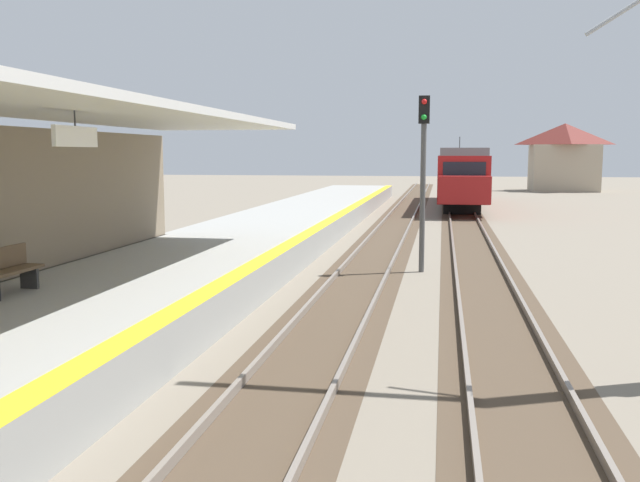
{
  "coord_description": "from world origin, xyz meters",
  "views": [
    {
      "loc": [
        4.13,
        -1.73,
        3.52
      ],
      "look_at": [
        2.17,
        9.32,
        2.1
      ],
      "focal_mm": 38.74,
      "sensor_mm": 36.0,
      "label": 1
    }
  ],
  "objects_px": {
    "rail_signal_post": "(423,165)",
    "distant_trackside_house": "(564,156)",
    "approaching_train": "(460,174)",
    "platform_bench": "(6,270)"
  },
  "relations": [
    {
      "from": "approaching_train",
      "to": "distant_trackside_house",
      "type": "distance_m",
      "value": 23.9
    },
    {
      "from": "distant_trackside_house",
      "to": "rail_signal_post",
      "type": "bearing_deg",
      "value": -103.8
    },
    {
      "from": "platform_bench",
      "to": "distant_trackside_house",
      "type": "bearing_deg",
      "value": 71.47
    },
    {
      "from": "rail_signal_post",
      "to": "distant_trackside_house",
      "type": "relative_size",
      "value": 0.79
    },
    {
      "from": "rail_signal_post",
      "to": "platform_bench",
      "type": "bearing_deg",
      "value": -129.01
    },
    {
      "from": "approaching_train",
      "to": "distant_trackside_house",
      "type": "xyz_separation_m",
      "value": [
        10.17,
        21.6,
        1.16
      ]
    },
    {
      "from": "approaching_train",
      "to": "platform_bench",
      "type": "height_order",
      "value": "approaching_train"
    },
    {
      "from": "platform_bench",
      "to": "distant_trackside_house",
      "type": "xyz_separation_m",
      "value": [
        19.33,
        57.68,
        1.96
      ]
    },
    {
      "from": "approaching_train",
      "to": "platform_bench",
      "type": "relative_size",
      "value": 12.25
    },
    {
      "from": "rail_signal_post",
      "to": "distant_trackside_house",
      "type": "xyz_separation_m",
      "value": [
        11.91,
        48.52,
        0.14
      ]
    }
  ]
}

